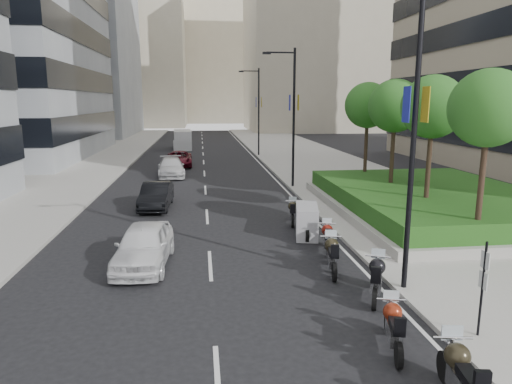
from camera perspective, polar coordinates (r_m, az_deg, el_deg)
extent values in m
plane|color=black|center=(12.85, 1.60, -15.00)|extent=(160.00, 160.00, 0.00)
cube|color=#9E9B93|center=(43.13, 7.57, 3.70)|extent=(10.00, 100.00, 0.15)
cube|color=#9E9B93|center=(43.02, -20.69, 3.05)|extent=(8.00, 100.00, 0.15)
cube|color=silver|center=(42.13, 0.56, 3.52)|extent=(0.12, 100.00, 0.01)
cube|color=silver|center=(41.78, -6.54, 3.38)|extent=(0.12, 100.00, 0.01)
cube|color=gray|center=(84.90, -23.10, 16.71)|extent=(22.00, 26.00, 30.00)
cube|color=#B7AD93|center=(95.22, 8.00, 18.60)|extent=(28.00, 24.00, 36.00)
cube|color=#B7AD93|center=(113.14, -15.82, 16.61)|extent=(26.00, 24.00, 34.00)
cube|color=#B7AD93|center=(132.12, -5.50, 17.01)|extent=(30.00, 24.00, 38.00)
cube|color=#9F9C94|center=(24.98, 21.31, -1.85)|extent=(10.00, 14.00, 0.40)
cube|color=#1D4614|center=(24.85, 21.41, -0.50)|extent=(9.40, 13.40, 0.80)
cylinder|color=#332319|center=(18.75, 26.29, 0.46)|extent=(0.22, 0.22, 4.00)
sphere|color=#28571B|center=(18.48, 27.08, 9.32)|extent=(2.80, 2.80, 2.80)
cylinder|color=#332319|center=(22.15, 20.70, 2.40)|extent=(0.22, 0.22, 4.00)
sphere|color=#28571B|center=(21.93, 21.23, 9.90)|extent=(2.80, 2.80, 2.80)
cylinder|color=#332319|center=(25.72, 16.62, 3.80)|extent=(0.22, 0.22, 4.00)
sphere|color=#28571B|center=(25.53, 16.99, 10.26)|extent=(2.80, 2.80, 2.80)
cylinder|color=#332319|center=(29.41, 13.54, 4.84)|extent=(0.22, 0.22, 4.00)
sphere|color=#28571B|center=(29.24, 13.80, 10.49)|extent=(2.80, 2.80, 2.80)
cylinder|color=black|center=(13.83, 19.06, 5.73)|extent=(0.16, 0.16, 9.00)
cube|color=gold|center=(13.91, 20.41, 10.22)|extent=(0.02, 0.45, 1.00)
cube|color=#1C249C|center=(13.66, 18.29, 10.35)|extent=(0.02, 0.45, 1.00)
cylinder|color=black|center=(30.03, 4.74, 8.97)|extent=(0.16, 0.16, 9.00)
cylinder|color=black|center=(29.99, 3.11, 17.02)|extent=(1.80, 0.10, 0.10)
cube|color=black|center=(29.84, 1.33, 16.97)|extent=(0.50, 0.22, 0.14)
cube|color=gold|center=(30.06, 5.30, 11.06)|extent=(0.02, 0.45, 1.00)
cube|color=#1C249C|center=(29.95, 4.24, 11.08)|extent=(0.02, 0.45, 1.00)
cylinder|color=black|center=(47.79, 0.34, 9.85)|extent=(0.16, 0.16, 9.00)
cylinder|color=black|center=(47.77, -0.76, 14.89)|extent=(1.80, 0.10, 0.10)
cube|color=black|center=(47.67, -1.87, 14.83)|extent=(0.50, 0.22, 0.14)
cube|color=gold|center=(47.81, 0.69, 11.17)|extent=(0.02, 0.45, 1.00)
cube|color=#1C249C|center=(47.74, 0.01, 11.17)|extent=(0.02, 0.45, 1.00)
cylinder|color=black|center=(12.27, 26.40, -11.17)|extent=(0.06, 0.06, 2.50)
cube|color=silver|center=(12.01, 26.73, -7.62)|extent=(0.02, 0.32, 0.42)
cube|color=silver|center=(12.17, 26.52, -9.86)|extent=(0.02, 0.32, 0.42)
cylinder|color=black|center=(10.77, 22.53, -19.54)|extent=(0.23, 0.66, 0.65)
sphere|color=black|center=(10.06, 23.87, -18.24)|extent=(0.50, 0.50, 0.50)
cube|color=black|center=(9.57, 25.32, -20.41)|extent=(0.42, 0.82, 0.17)
cylinder|color=silver|center=(10.18, 23.39, -16.36)|extent=(0.77, 0.18, 0.05)
cylinder|color=black|center=(10.93, 17.43, -18.89)|extent=(0.25, 0.59, 0.58)
cylinder|color=black|center=(12.23, 16.18, -15.40)|extent=(0.25, 0.59, 0.58)
cube|color=silver|center=(11.46, 16.85, -16.45)|extent=(0.47, 0.84, 0.39)
sphere|color=maroon|center=(11.57, 16.70, -14.18)|extent=(0.45, 0.45, 0.45)
cube|color=black|center=(11.08, 17.19, -15.74)|extent=(0.43, 0.75, 0.15)
cylinder|color=silver|center=(11.72, 16.56, -12.74)|extent=(0.68, 0.22, 0.05)
cylinder|color=black|center=(13.35, 14.59, -12.84)|extent=(0.37, 0.63, 0.63)
cylinder|color=black|center=(14.86, 14.90, -10.32)|extent=(0.37, 0.63, 0.63)
cube|color=silver|center=(13.99, 14.78, -10.94)|extent=(0.63, 0.92, 0.43)
sphere|color=black|center=(14.17, 14.92, -8.98)|extent=(0.49, 0.49, 0.49)
cube|color=black|center=(13.59, 14.79, -10.14)|extent=(0.57, 0.81, 0.16)
cylinder|color=silver|center=(14.35, 15.02, -7.77)|extent=(0.71, 0.35, 0.05)
cylinder|color=black|center=(15.04, 9.78, -9.83)|extent=(0.23, 0.64, 0.63)
cylinder|color=black|center=(16.55, 9.19, -7.83)|extent=(0.23, 0.64, 0.63)
cube|color=silver|center=(15.69, 9.51, -8.26)|extent=(0.45, 0.90, 0.42)
sphere|color=#2A2517|center=(15.88, 9.43, -6.56)|extent=(0.48, 0.48, 0.48)
cube|color=black|center=(15.30, 9.66, -7.50)|extent=(0.42, 0.80, 0.16)
cylinder|color=silver|center=(16.08, 9.36, -5.51)|extent=(0.74, 0.19, 0.05)
cylinder|color=black|center=(17.11, 9.00, -7.28)|extent=(0.23, 0.58, 0.57)
cylinder|color=black|center=(18.51, 8.77, -5.83)|extent=(0.23, 0.58, 0.57)
cube|color=silver|center=(17.72, 8.90, -6.09)|extent=(0.44, 0.82, 0.39)
sphere|color=maroon|center=(17.91, 8.89, -4.73)|extent=(0.44, 0.44, 0.44)
cube|color=black|center=(17.37, 8.98, -5.43)|extent=(0.40, 0.73, 0.15)
cylinder|color=silver|center=(18.10, 8.87, -3.90)|extent=(0.68, 0.20, 0.05)
cylinder|color=black|center=(18.88, 6.42, -5.29)|extent=(0.25, 0.67, 0.65)
cylinder|color=black|center=(20.51, 6.25, -3.95)|extent=(0.25, 0.67, 0.65)
cube|color=gray|center=(19.60, 6.35, -3.59)|extent=(1.31, 2.34, 1.32)
cylinder|color=black|center=(20.96, 4.60, -3.71)|extent=(0.21, 0.57, 0.56)
cylinder|color=black|center=(22.36, 4.57, -2.75)|extent=(0.21, 0.57, 0.56)
cube|color=silver|center=(21.58, 4.59, -2.85)|extent=(0.41, 0.81, 0.38)
sphere|color=#2D2819|center=(21.79, 4.60, -1.78)|extent=(0.44, 0.44, 0.44)
cube|color=black|center=(21.24, 4.61, -2.27)|extent=(0.38, 0.72, 0.15)
cylinder|color=silver|center=(21.98, 4.61, -1.13)|extent=(0.67, 0.17, 0.05)
imported|color=white|center=(16.52, -13.84, -6.49)|extent=(2.04, 4.47, 1.49)
imported|color=black|center=(25.15, -12.35, -0.46)|extent=(1.66, 4.24, 1.37)
imported|color=silver|center=(35.69, -10.55, 3.06)|extent=(2.34, 5.00, 1.41)
imported|color=#590A18|center=(41.10, -9.59, 4.11)|extent=(2.31, 4.86, 1.34)
cube|color=silver|center=(56.38, -9.15, 6.48)|extent=(2.29, 5.40, 2.23)
cube|color=silver|center=(54.42, -9.21, 5.75)|extent=(2.08, 1.38, 1.17)
cylinder|color=black|center=(54.59, -10.10, 5.51)|extent=(0.27, 0.74, 0.74)
cylinder|color=black|center=(54.52, -8.31, 5.56)|extent=(0.27, 0.74, 0.74)
cylinder|color=black|center=(58.17, -9.91, 5.86)|extent=(0.27, 0.74, 0.74)
cylinder|color=black|center=(58.11, -8.23, 5.91)|extent=(0.27, 0.74, 0.74)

